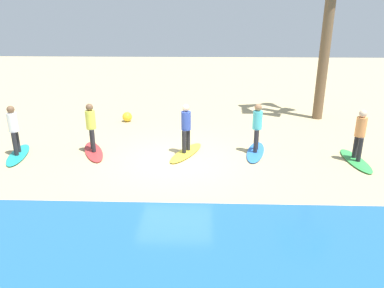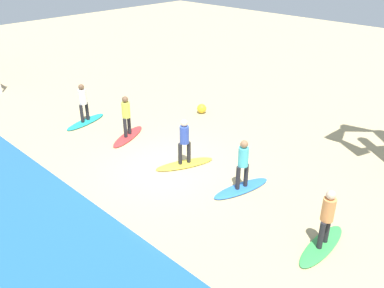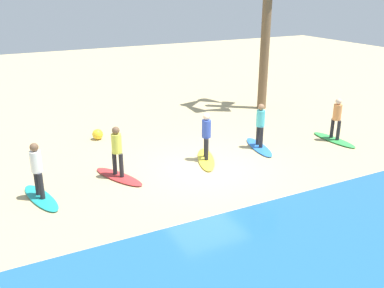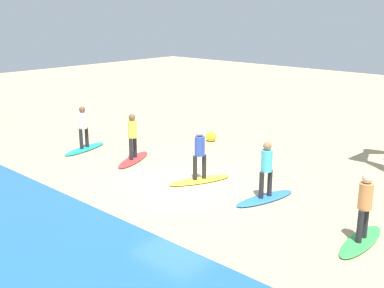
# 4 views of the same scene
# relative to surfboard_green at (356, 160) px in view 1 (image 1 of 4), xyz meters

# --- Properties ---
(ground_plane) EXTENTS (60.00, 60.00, 0.00)m
(ground_plane) POSITION_rel_surfboard_green_xyz_m (5.85, 0.03, -0.04)
(ground_plane) COLOR tan
(surfboard_green) EXTENTS (0.64, 2.12, 0.09)m
(surfboard_green) POSITION_rel_surfboard_green_xyz_m (0.00, 0.00, 0.00)
(surfboard_green) COLOR green
(surfboard_green) RESTS_ON ground
(surfer_green) EXTENTS (0.32, 0.46, 1.64)m
(surfer_green) POSITION_rel_surfboard_green_xyz_m (0.00, 0.00, 0.99)
(surfer_green) COLOR #232328
(surfer_green) RESTS_ON surfboard_green
(surfboard_blue) EXTENTS (1.01, 2.17, 0.09)m
(surfboard_blue) POSITION_rel_surfboard_green_xyz_m (3.13, -0.68, 0.00)
(surfboard_blue) COLOR blue
(surfboard_blue) RESTS_ON ground
(surfer_blue) EXTENTS (0.32, 0.45, 1.64)m
(surfer_blue) POSITION_rel_surfboard_green_xyz_m (3.13, -0.68, 0.99)
(surfer_blue) COLOR #232328
(surfer_blue) RESTS_ON surfboard_blue
(surfboard_yellow) EXTENTS (1.34, 2.15, 0.09)m
(surfboard_yellow) POSITION_rel_surfboard_green_xyz_m (5.51, -0.52, 0.00)
(surfboard_yellow) COLOR yellow
(surfboard_yellow) RESTS_ON ground
(surfer_yellow) EXTENTS (0.32, 0.43, 1.64)m
(surfer_yellow) POSITION_rel_surfboard_green_xyz_m (5.51, -0.52, 0.99)
(surfer_yellow) COLOR #232328
(surfer_yellow) RESTS_ON surfboard_yellow
(surfboard_red) EXTENTS (1.34, 2.15, 0.09)m
(surfboard_red) POSITION_rel_surfboard_green_xyz_m (8.71, -0.52, 0.00)
(surfboard_red) COLOR red
(surfboard_red) RESTS_ON ground
(surfer_red) EXTENTS (0.32, 0.43, 1.64)m
(surfer_red) POSITION_rel_surfboard_green_xyz_m (8.71, -0.52, 0.99)
(surfer_red) COLOR #232328
(surfer_red) RESTS_ON surfboard_red
(surfboard_teal) EXTENTS (1.01, 2.17, 0.09)m
(surfboard_teal) POSITION_rel_surfboard_green_xyz_m (11.16, -0.14, 0.00)
(surfboard_teal) COLOR teal
(surfboard_teal) RESTS_ON ground
(surfer_teal) EXTENTS (0.32, 0.45, 1.64)m
(surfer_teal) POSITION_rel_surfboard_green_xyz_m (11.16, -0.14, 0.99)
(surfer_teal) COLOR #232328
(surfer_teal) RESTS_ON surfboard_teal
(beach_ball) EXTENTS (0.43, 0.43, 0.43)m
(beach_ball) POSITION_rel_surfboard_green_xyz_m (8.32, -4.41, 0.17)
(beach_ball) COLOR yellow
(beach_ball) RESTS_ON ground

